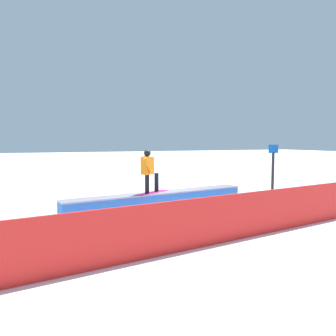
{
  "coord_description": "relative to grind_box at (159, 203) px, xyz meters",
  "views": [
    {
      "loc": [
        4.12,
        10.17,
        2.33
      ],
      "look_at": [
        0.14,
        1.02,
        1.52
      ],
      "focal_mm": 36.23,
      "sensor_mm": 36.0,
      "label": 1
    }
  ],
  "objects": [
    {
      "name": "snowboarder",
      "position": [
        0.43,
        0.14,
        1.11
      ],
      "size": [
        1.35,
        1.03,
        1.4
      ],
      "color": "#BE1E88",
      "rests_on": "grind_box"
    },
    {
      "name": "trail_marker",
      "position": [
        -4.06,
        0.69,
        0.87
      ],
      "size": [
        0.4,
        0.1,
        2.19
      ],
      "color": "#262628",
      "rests_on": "ground_plane"
    },
    {
      "name": "ground_plane",
      "position": [
        0.0,
        0.0,
        -0.3
      ],
      "size": [
        120.0,
        120.0,
        0.0
      ],
      "primitive_type": "plane",
      "color": "white"
    },
    {
      "name": "safety_fence",
      "position": [
        0.0,
        3.71,
        0.25
      ],
      "size": [
        11.83,
        1.94,
        1.1
      ],
      "primitive_type": "cube",
      "rotation": [
        0.0,
        0.0,
        0.16
      ],
      "color": "red",
      "rests_on": "ground_plane"
    },
    {
      "name": "grind_box",
      "position": [
        0.0,
        0.0,
        0.0
      ],
      "size": [
        6.47,
        1.64,
        0.65
      ],
      "color": "blue",
      "rests_on": "ground_plane"
    }
  ]
}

